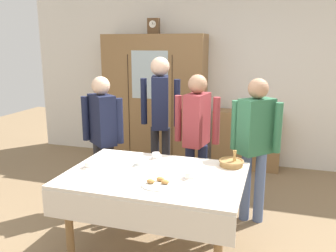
% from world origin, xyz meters
% --- Properties ---
extents(ground_plane, '(12.00, 12.00, 0.00)m').
position_xyz_m(ground_plane, '(0.00, 0.00, 0.00)').
color(ground_plane, '#846B4C').
rests_on(ground_plane, ground).
extents(back_wall, '(6.40, 0.10, 2.70)m').
position_xyz_m(back_wall, '(0.00, 2.65, 1.35)').
color(back_wall, silver).
rests_on(back_wall, ground).
extents(dining_table, '(1.59, 1.10, 0.78)m').
position_xyz_m(dining_table, '(0.00, -0.24, 0.67)').
color(dining_table, olive).
rests_on(dining_table, ground).
extents(wall_cabinet, '(1.65, 0.46, 2.06)m').
position_xyz_m(wall_cabinet, '(-0.90, 2.35, 1.03)').
color(wall_cabinet, olive).
rests_on(wall_cabinet, ground).
extents(mantel_clock, '(0.18, 0.11, 0.24)m').
position_xyz_m(mantel_clock, '(-0.91, 2.35, 2.18)').
color(mantel_clock, brown).
rests_on(mantel_clock, wall_cabinet).
extents(bookshelf_low, '(1.03, 0.35, 0.90)m').
position_xyz_m(bookshelf_low, '(0.59, 2.41, 0.45)').
color(bookshelf_low, olive).
rests_on(bookshelf_low, ground).
extents(book_stack, '(0.15, 0.23, 0.10)m').
position_xyz_m(book_stack, '(0.59, 2.41, 0.95)').
color(book_stack, '#664C7A').
rests_on(book_stack, bookshelf_low).
extents(tea_cup_near_right, '(0.13, 0.13, 0.06)m').
position_xyz_m(tea_cup_near_right, '(0.32, -0.23, 0.81)').
color(tea_cup_near_right, white).
rests_on(tea_cup_near_right, dining_table).
extents(tea_cup_far_right, '(0.13, 0.13, 0.06)m').
position_xyz_m(tea_cup_far_right, '(-0.65, -0.24, 0.80)').
color(tea_cup_far_right, white).
rests_on(tea_cup_far_right, dining_table).
extents(tea_cup_front_edge, '(0.13, 0.13, 0.06)m').
position_xyz_m(tea_cup_front_edge, '(-0.13, 0.20, 0.80)').
color(tea_cup_front_edge, white).
rests_on(tea_cup_front_edge, dining_table).
extents(tea_cup_mid_right, '(0.13, 0.13, 0.06)m').
position_xyz_m(tea_cup_mid_right, '(-0.21, -0.04, 0.81)').
color(tea_cup_mid_right, white).
rests_on(tea_cup_mid_right, dining_table).
extents(bread_basket, '(0.24, 0.24, 0.16)m').
position_xyz_m(bread_basket, '(0.63, 0.20, 0.81)').
color(bread_basket, '#9E7542').
rests_on(bread_basket, dining_table).
extents(pastry_plate, '(0.28, 0.28, 0.05)m').
position_xyz_m(pastry_plate, '(0.11, -0.44, 0.79)').
color(pastry_plate, white).
rests_on(pastry_plate, dining_table).
extents(spoon_far_left, '(0.12, 0.02, 0.01)m').
position_xyz_m(spoon_far_left, '(0.64, -0.01, 0.78)').
color(spoon_far_left, silver).
rests_on(spoon_far_left, dining_table).
extents(spoon_mid_right, '(0.12, 0.02, 0.01)m').
position_xyz_m(spoon_mid_right, '(-0.29, 0.17, 0.78)').
color(spoon_mid_right, silver).
rests_on(spoon_mid_right, dining_table).
extents(spoon_mid_left, '(0.12, 0.02, 0.01)m').
position_xyz_m(spoon_mid_left, '(0.31, 0.17, 0.78)').
color(spoon_mid_left, silver).
rests_on(spoon_mid_left, dining_table).
extents(person_by_cabinet, '(0.52, 0.38, 1.56)m').
position_xyz_m(person_by_cabinet, '(-0.90, 0.54, 0.94)').
color(person_by_cabinet, '#232328').
rests_on(person_by_cabinet, ground).
extents(person_behind_table_left, '(0.52, 0.39, 1.59)m').
position_xyz_m(person_behind_table_left, '(0.16, 0.79, 0.96)').
color(person_behind_table_left, '#191E38').
rests_on(person_behind_table_left, ground).
extents(person_beside_shelf, '(0.52, 0.40, 1.58)m').
position_xyz_m(person_beside_shelf, '(0.82, 0.68, 0.95)').
color(person_beside_shelf, slate).
rests_on(person_beside_shelf, ground).
extents(person_near_right_end, '(0.52, 0.40, 1.76)m').
position_xyz_m(person_near_right_end, '(-0.39, 1.13, 1.08)').
color(person_near_right_end, '#232328').
rests_on(person_near_right_end, ground).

